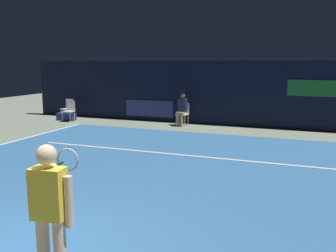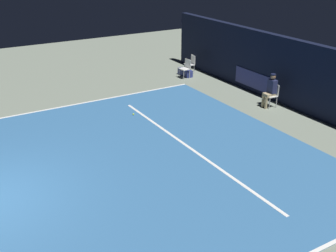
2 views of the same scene
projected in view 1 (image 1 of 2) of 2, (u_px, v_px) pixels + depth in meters
The scene contains 10 objects.
ground_plane at pixel (146, 172), 8.94m from camera, with size 34.20×34.20×0.00m, color gray.
court_surface at pixel (146, 172), 8.94m from camera, with size 10.92×10.34×0.01m, color #336699.
line_service at pixel (173, 154), 10.60m from camera, with size 8.52×0.10×0.01m, color white.
back_wall at pixel (220, 93), 15.37m from camera, with size 17.58×0.33×2.60m.
tennis_player at pixel (51, 211), 4.08m from camera, with size 0.72×0.93×1.73m.
line_judge_on_chair at pixel (182, 109), 15.24m from camera, with size 0.47×0.55×1.32m.
courtside_chair_near at pixel (69, 110), 16.40m from camera, with size 0.46×0.44×0.88m.
courtside_chair_far at pixel (68, 108), 17.17m from camera, with size 0.49×0.47×0.88m.
tennis_ball at pixel (69, 146), 11.48m from camera, with size 0.07×0.07×0.07m, color #CCE033.
equipment_bag at pixel (66, 117), 16.70m from camera, with size 0.84×0.32×0.32m, color navy.
Camera 1 is at (3.62, -3.68, 2.58)m, focal length 40.53 mm.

